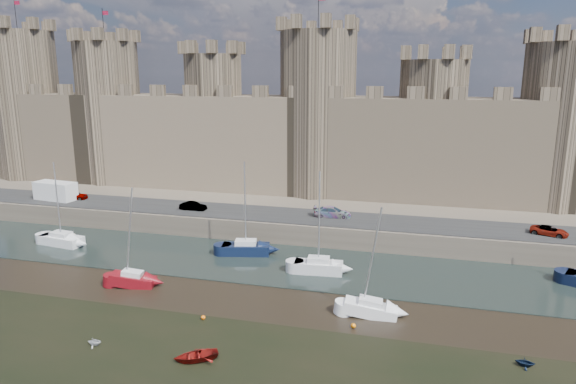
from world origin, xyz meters
name	(u,v)px	position (x,y,z in m)	size (l,w,h in m)	color
water_channel	(253,261)	(0.00, 24.00, 0.04)	(160.00, 12.00, 0.08)	black
quay	(319,183)	(0.00, 60.00, 1.25)	(160.00, 60.00, 2.50)	#4C443A
road	(278,215)	(0.00, 34.00, 2.55)	(160.00, 7.00, 0.10)	black
castle	(299,130)	(-0.64, 48.00, 11.67)	(108.50, 11.00, 29.00)	#42382B
car_0	(74,195)	(-29.77, 34.39, 3.14)	(1.52, 3.77, 1.29)	gray
car_1	(193,206)	(-11.15, 33.29, 3.07)	(1.21, 3.46, 1.14)	gray
car_2	(332,212)	(6.74, 34.65, 3.16)	(1.86, 4.57, 1.33)	gray
car_3	(549,231)	(30.88, 33.44, 3.03)	(1.77, 3.84, 1.07)	gray
van	(56,191)	(-31.95, 33.50, 3.79)	(5.92, 2.37, 2.58)	silver
sailboat_0	(61,239)	(-23.47, 23.40, 0.77)	(5.48, 2.71, 9.84)	silver
sailboat_1	(246,248)	(-1.41, 25.82, 0.82)	(5.54, 3.16, 10.46)	black
sailboat_2	(318,266)	(7.48, 22.53, 0.83)	(4.99, 2.31, 10.45)	silver
sailboat_4	(133,279)	(-8.98, 14.95, 0.72)	(4.38, 2.36, 9.71)	maroon
sailboat_5	(370,308)	(13.50, 14.52, 0.69)	(4.48, 1.96, 9.47)	white
dinghy_3	(94,342)	(-5.87, 4.39, 0.31)	(1.01, 0.62, 1.17)	silver
dinghy_4	(196,356)	(2.28, 4.49, 0.32)	(2.23, 0.65, 3.12)	maroon
dinghy_7	(525,363)	(24.62, 9.46, 0.34)	(1.11, 0.68, 1.28)	black
buoy_1	(203,317)	(0.26, 10.31, 0.19)	(0.38, 0.38, 0.38)	#E45E0A
buoy_3	(353,326)	(12.43, 12.00, 0.21)	(0.42, 0.42, 0.42)	orange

